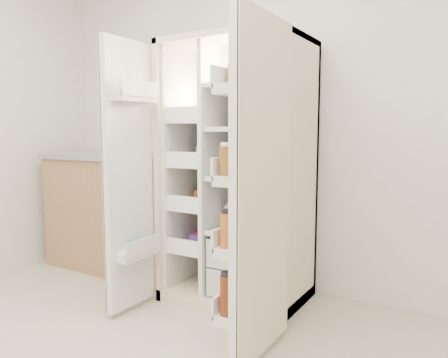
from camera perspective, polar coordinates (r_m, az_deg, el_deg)
The scene contains 5 objects.
wall_back at distance 3.29m, azimuth 5.61°, elevation 9.23°, with size 4.00×0.02×2.70m, color silver.
refrigerator at distance 3.01m, azimuth 2.61°, elevation -2.06°, with size 0.92×0.70×1.80m.
freezer_door at distance 2.81m, azimuth -12.66°, elevation 0.24°, with size 0.15×0.40×1.72m.
fridge_door at distance 2.17m, azimuth 4.62°, elevation -1.83°, with size 0.17×0.58×1.72m.
kitchen_counter at distance 3.81m, azimuth -12.92°, elevation -4.15°, with size 1.37×0.73×1.00m.
Camera 1 is at (1.42, -0.96, 1.18)m, focal length 34.00 mm.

